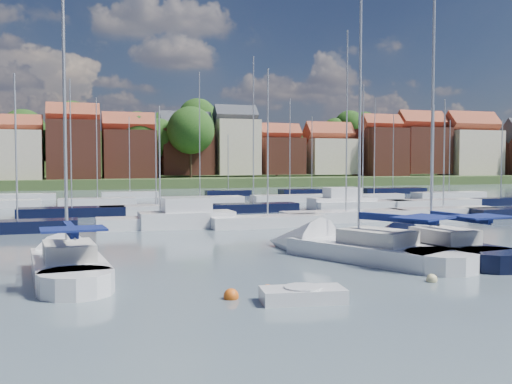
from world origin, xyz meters
name	(u,v)px	position (x,y,z in m)	size (l,w,h in m)	color
ground	(200,206)	(0.00, 40.00, 0.00)	(260.00, 260.00, 0.00)	#404F57
sailboat_left	(66,264)	(-13.70, 4.42, 0.36)	(3.77, 10.85, 14.51)	silver
sailboat_centre	(341,249)	(0.01, 4.86, 0.35)	(8.56, 12.90, 17.21)	silver
sailboat_navy	(419,247)	(4.29, 4.15, 0.36)	(4.51, 11.60, 15.67)	black
tender	(303,295)	(-5.71, -3.76, 0.24)	(3.10, 1.76, 0.63)	silver
buoy_b	(231,299)	(-7.99, -2.56, 0.00)	(0.55, 0.55, 0.55)	#D85914
buoy_c	(268,293)	(-6.42, -2.05, 0.00)	(0.43, 0.43, 0.43)	#D85914
buoy_d	(432,282)	(0.60, -2.25, 0.00)	(0.45, 0.45, 0.45)	beige
buoy_e	(402,248)	(4.54, 6.22, 0.00)	(0.52, 0.52, 0.52)	#D85914
marina_field	(228,205)	(1.91, 35.15, 0.43)	(79.62, 41.41, 15.93)	silver
far_shore_town	(135,163)	(2.23, 132.67, 4.61)	(212.46, 90.00, 22.27)	#395028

